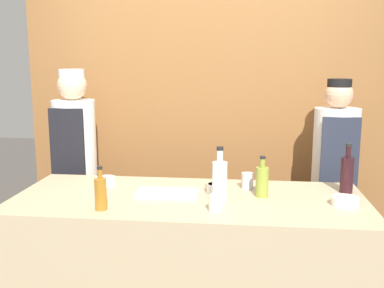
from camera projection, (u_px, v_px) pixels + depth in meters
The scene contains 14 objects.
cabinet_wall at pixel (206, 127), 3.67m from camera, with size 2.87×0.18×2.40m.
counter at pixel (189, 274), 2.67m from camera, with size 2.02×0.83×0.96m.
sauce_bowl_green at pixel (216, 188), 2.65m from camera, with size 0.11×0.11×0.06m.
sauce_bowl_purple at pixel (106, 180), 2.83m from camera, with size 0.12×0.12×0.05m.
sauce_bowl_white at pixel (345, 201), 2.43m from camera, with size 0.14×0.14×0.05m.
cutting_board at pixel (167, 193), 2.62m from camera, with size 0.36×0.19×0.02m.
bottle_oil at pixel (262, 181), 2.58m from camera, with size 0.07×0.07×0.24m.
bottle_amber at pixel (101, 193), 2.35m from camera, with size 0.06×0.06×0.23m.
bottle_clear at pixel (220, 180), 2.49m from camera, with size 0.08×0.08×0.31m.
bottle_wine at pixel (347, 174), 2.65m from camera, with size 0.08×0.08×0.30m.
cup_steel at pixel (247, 181), 2.75m from camera, with size 0.07×0.07×0.10m.
cup_cream at pixel (215, 203), 2.33m from camera, with size 0.07×0.07×0.09m.
chef_left at pixel (76, 168), 3.42m from camera, with size 0.32×0.32×1.67m.
chef_right at pixel (334, 181), 3.22m from camera, with size 0.32×0.32×1.61m.
Camera 1 is at (0.30, -2.47, 1.74)m, focal length 42.00 mm.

